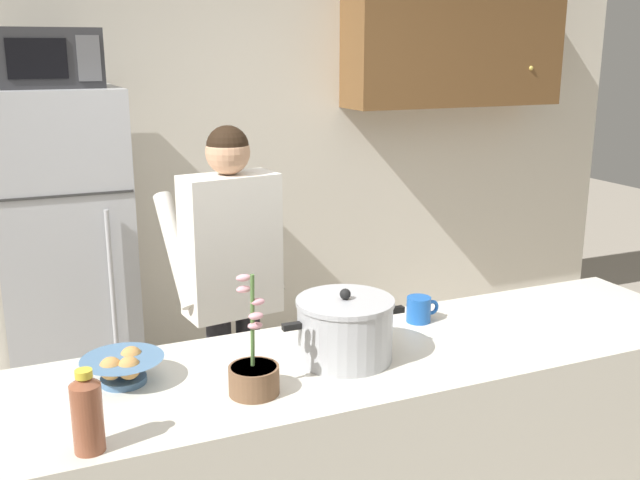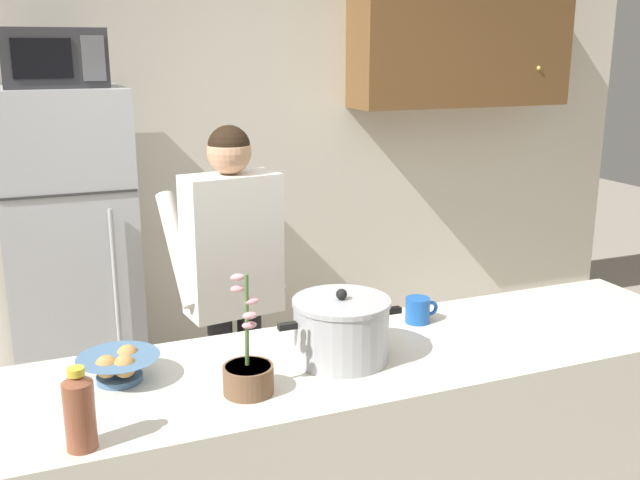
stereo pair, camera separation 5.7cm
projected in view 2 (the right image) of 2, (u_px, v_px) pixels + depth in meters
The scene contains 10 objects.
back_wall_unit at pixel (257, 131), 4.44m from camera, with size 6.00×0.48×2.60m.
kitchen_island at pixel (379, 471), 2.56m from camera, with size 2.50×0.68×0.92m, color silver.
refrigerator at pixel (72, 255), 3.80m from camera, with size 0.64×0.68×1.72m.
microwave at pixel (54, 58), 3.52m from camera, with size 0.48×0.37×0.28m.
person_near_pot at pixel (232, 265), 3.16m from camera, with size 0.53×0.46×1.60m.
cooking_pot at pixel (341, 329), 2.35m from camera, with size 0.43×0.32×0.24m.
coffee_mug at pixel (418, 310), 2.68m from camera, with size 0.13×0.09×0.10m.
bread_bowl at pixel (119, 366), 2.20m from camera, with size 0.25×0.25×0.10m.
bottle_near_edge at pixel (79, 410), 1.82m from camera, with size 0.08×0.08×0.22m.
potted_orchid at pixel (248, 373), 2.13m from camera, with size 0.15×0.15×0.37m.
Camera 2 is at (-1.05, -2.02, 1.90)m, focal length 40.74 mm.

